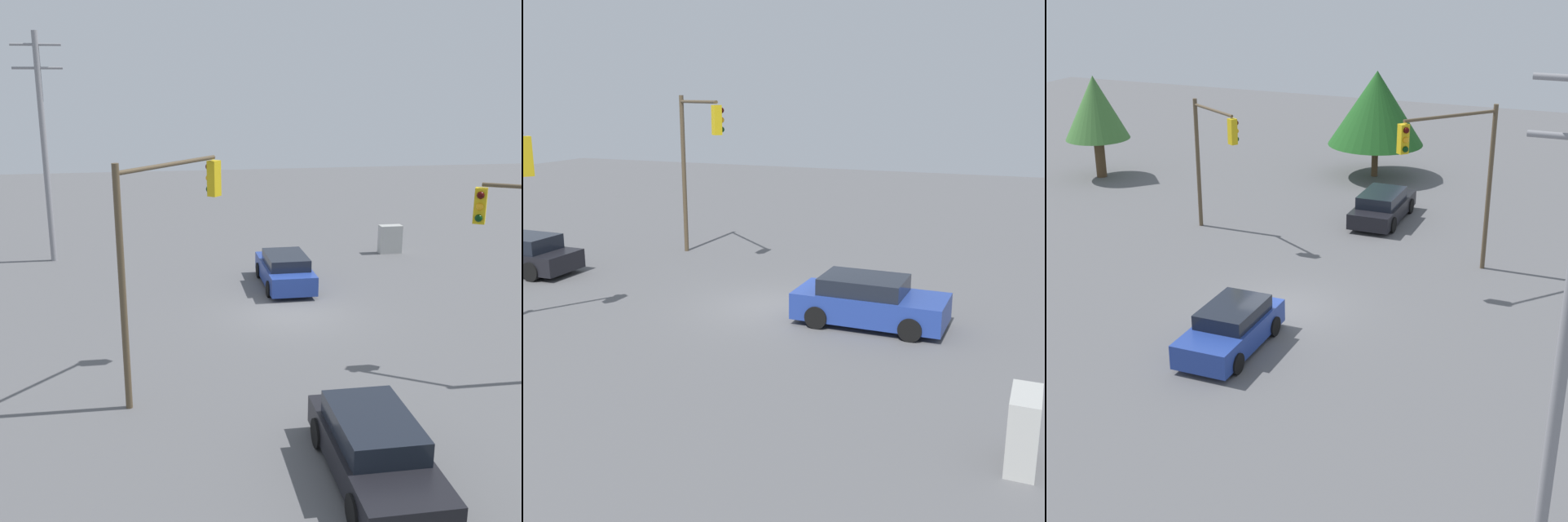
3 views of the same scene
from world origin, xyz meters
TOP-DOWN VIEW (x-y plane):
  - ground_plane at (0.00, 0.00)m, footprint 80.00×80.00m
  - sedan_blue at (0.39, 3.29)m, footprint 1.98×4.35m
  - sedan_dark at (-0.34, -10.58)m, footprint 2.03×4.79m
  - traffic_signal_cross at (-4.72, -5.26)m, footprint 2.96×3.36m
  - utility_pole_tall at (-9.86, 9.00)m, footprint 2.20×0.28m
  - electrical_cabinet at (6.66, 7.83)m, footprint 1.12×0.52m

SIDE VIEW (x-z plane):
  - ground_plane at x=0.00m, z-range 0.00..0.00m
  - sedan_blue at x=0.39m, z-range -0.02..1.41m
  - sedan_dark at x=-0.34m, z-range -0.02..1.41m
  - electrical_cabinet at x=6.66m, z-range 0.00..1.41m
  - traffic_signal_cross at x=-4.72m, z-range 1.22..7.74m
  - utility_pole_tall at x=-9.86m, z-range 0.30..10.83m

